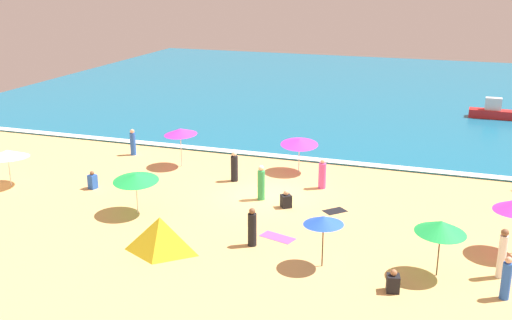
% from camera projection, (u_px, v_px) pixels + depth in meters
% --- Properties ---
extents(ground_plane, '(60.00, 60.00, 0.00)m').
position_uv_depth(ground_plane, '(266.00, 196.00, 30.09)').
color(ground_plane, '#E5B26B').
extents(ocean_water, '(60.00, 44.00, 0.10)m').
position_uv_depth(ocean_water, '(362.00, 91.00, 55.37)').
color(ocean_water, '#146B93').
rests_on(ocean_water, ground_plane).
extents(wave_breaker_foam, '(57.00, 0.70, 0.01)m').
position_uv_depth(wave_breaker_foam, '(299.00, 158.00, 35.75)').
color(wave_breaker_foam, white).
rests_on(wave_breaker_foam, ocean_water).
extents(beach_umbrella_0, '(1.77, 1.77, 2.02)m').
position_uv_depth(beach_umbrella_0, '(323.00, 220.00, 22.47)').
color(beach_umbrella_0, '#4C3823').
rests_on(beach_umbrella_0, ground_plane).
extents(beach_umbrella_1, '(2.57, 2.58, 2.23)m').
position_uv_depth(beach_umbrella_1, '(180.00, 132.00, 33.97)').
color(beach_umbrella_1, silver).
rests_on(beach_umbrella_1, ground_plane).
extents(beach_umbrella_2, '(2.60, 2.60, 2.17)m').
position_uv_depth(beach_umbrella_2, '(441.00, 227.00, 21.76)').
color(beach_umbrella_2, '#4C3823').
rests_on(beach_umbrella_2, ground_plane).
extents(beach_umbrella_3, '(2.94, 2.95, 1.96)m').
position_uv_depth(beach_umbrella_3, '(7.00, 154.00, 30.97)').
color(beach_umbrella_3, silver).
rests_on(beach_umbrella_3, ground_plane).
extents(beach_umbrella_5, '(2.54, 2.55, 1.98)m').
position_uv_depth(beach_umbrella_5, '(299.00, 142.00, 33.11)').
color(beach_umbrella_5, silver).
rests_on(beach_umbrella_5, ground_plane).
extents(beach_umbrella_7, '(2.52, 2.54, 2.00)m').
position_uv_depth(beach_umbrella_7, '(136.00, 177.00, 27.41)').
color(beach_umbrella_7, silver).
rests_on(beach_umbrella_7, ground_plane).
extents(beach_tent, '(2.35, 1.75, 1.50)m').
position_uv_depth(beach_tent, '(160.00, 235.00, 23.86)').
color(beach_tent, yellow).
rests_on(beach_tent, ground_plane).
extents(beachgoer_0, '(0.48, 0.48, 1.52)m').
position_uv_depth(beachgoer_0, '(322.00, 175.00, 30.92)').
color(beachgoer_0, '#D84CA5').
rests_on(beachgoer_0, ground_plane).
extents(beachgoer_2, '(0.43, 0.43, 1.61)m').
position_uv_depth(beachgoer_2, '(252.00, 228.00, 24.49)').
color(beachgoer_2, black).
rests_on(beachgoer_2, ground_plane).
extents(beachgoer_3, '(0.40, 0.40, 1.72)m').
position_uv_depth(beachgoer_3, '(261.00, 183.00, 29.37)').
color(beachgoer_3, green).
rests_on(beachgoer_3, ground_plane).
extents(beachgoer_4, '(0.36, 0.36, 1.89)m').
position_uv_depth(beachgoer_4, '(502.00, 254.00, 21.90)').
color(beachgoer_4, white).
rests_on(beachgoer_4, ground_plane).
extents(beachgoer_5, '(0.44, 0.44, 1.57)m').
position_uv_depth(beachgoer_5, '(133.00, 143.00, 36.44)').
color(beachgoer_5, blue).
rests_on(beachgoer_5, ground_plane).
extents(beachgoer_6, '(0.47, 0.47, 1.59)m').
position_uv_depth(beachgoer_6, '(234.00, 167.00, 31.96)').
color(beachgoer_6, black).
rests_on(beachgoer_6, ground_plane).
extents(beachgoer_7, '(0.46, 0.46, 0.92)m').
position_uv_depth(beachgoer_7, '(93.00, 181.00, 30.96)').
color(beachgoer_7, blue).
rests_on(beachgoer_7, ground_plane).
extents(beachgoer_8, '(0.39, 0.39, 1.55)m').
position_uv_depth(beachgoer_8, '(506.00, 279.00, 20.53)').
color(beachgoer_8, blue).
rests_on(beachgoer_8, ground_plane).
extents(beachgoer_9, '(0.52, 0.52, 0.83)m').
position_uv_depth(beachgoer_9, '(393.00, 282.00, 21.11)').
color(beachgoer_9, black).
rests_on(beachgoer_9, ground_plane).
extents(beachgoer_10, '(0.63, 0.63, 0.84)m').
position_uv_depth(beachgoer_10, '(286.00, 200.00, 28.55)').
color(beachgoer_10, black).
rests_on(beachgoer_10, ground_plane).
extents(beach_towel_0, '(1.81, 1.53, 0.01)m').
position_uv_depth(beach_towel_0, '(133.00, 183.00, 31.88)').
color(beach_towel_0, black).
rests_on(beach_towel_0, ground_plane).
extents(beach_towel_1, '(1.18, 1.19, 0.01)m').
position_uv_depth(beach_towel_1, '(335.00, 211.00, 28.19)').
color(beach_towel_1, black).
rests_on(beach_towel_1, ground_plane).
extents(beach_towel_2, '(1.58, 1.06, 0.01)m').
position_uv_depth(beach_towel_2, '(278.00, 237.00, 25.44)').
color(beach_towel_2, '#D84CA5').
rests_on(beach_towel_2, ground_plane).
extents(small_boat_0, '(3.28, 1.05, 1.51)m').
position_uv_depth(small_boat_0, '(492.00, 112.00, 45.05)').
color(small_boat_0, red).
rests_on(small_boat_0, ocean_water).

